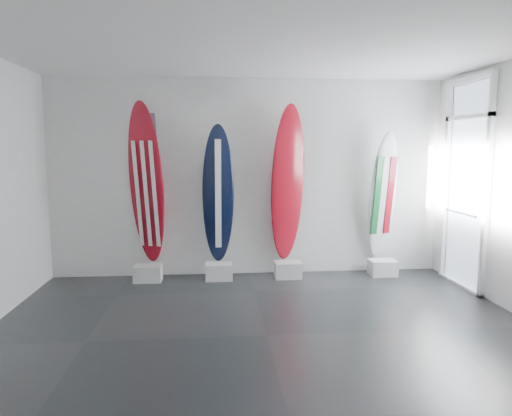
{
  "coord_description": "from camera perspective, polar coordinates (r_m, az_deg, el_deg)",
  "views": [
    {
      "loc": [
        -0.52,
        -4.66,
        1.95
      ],
      "look_at": [
        0.01,
        1.4,
        1.17
      ],
      "focal_mm": 32.77,
      "sensor_mm": 36.0,
      "label": 1
    }
  ],
  "objects": [
    {
      "name": "floor",
      "position": [
        5.08,
        1.29,
        -15.29
      ],
      "size": [
        6.0,
        6.0,
        0.0
      ],
      "primitive_type": "plane",
      "color": "black",
      "rests_on": "ground"
    },
    {
      "name": "ceiling",
      "position": [
        4.81,
        1.4,
        19.91
      ],
      "size": [
        6.0,
        6.0,
        0.0
      ],
      "primitive_type": "plane",
      "rotation": [
        3.14,
        0.0,
        0.0
      ],
      "color": "white",
      "rests_on": "wall_back"
    },
    {
      "name": "wall_back",
      "position": [
        7.19,
        -0.88,
        3.69
      ],
      "size": [
        6.0,
        0.0,
        6.0
      ],
      "primitive_type": "plane",
      "rotation": [
        1.57,
        0.0,
        0.0
      ],
      "color": "silver",
      "rests_on": "ground"
    },
    {
      "name": "wall_front",
      "position": [
        2.27,
        8.43,
        -4.19
      ],
      "size": [
        6.0,
        0.0,
        6.0
      ],
      "primitive_type": "plane",
      "rotation": [
        -1.57,
        0.0,
        0.0
      ],
      "color": "silver",
      "rests_on": "ground"
    },
    {
      "name": "display_block_usa",
      "position": [
        7.15,
        -13.04,
        -7.74
      ],
      "size": [
        0.4,
        0.3,
        0.24
      ],
      "primitive_type": "cube",
      "color": "silver",
      "rests_on": "floor"
    },
    {
      "name": "surfboard_usa",
      "position": [
        7.03,
        -13.24,
        2.87
      ],
      "size": [
        0.63,
        0.52,
        2.4
      ],
      "primitive_type": "ellipsoid",
      "rotation": [
        0.12,
        0.0,
        -0.35
      ],
      "color": "maroon",
      "rests_on": "display_block_usa"
    },
    {
      "name": "display_block_navy",
      "position": [
        7.08,
        -4.54,
        -7.72
      ],
      "size": [
        0.4,
        0.3,
        0.24
      ],
      "primitive_type": "cube",
      "color": "silver",
      "rests_on": "floor"
    },
    {
      "name": "surfboard_navy",
      "position": [
        6.97,
        -4.64,
        1.69
      ],
      "size": [
        0.48,
        0.23,
        2.07
      ],
      "primitive_type": "ellipsoid",
      "rotation": [
        0.06,
        0.0,
        0.05
      ],
      "color": "black",
      "rests_on": "display_block_navy"
    },
    {
      "name": "display_block_swiss",
      "position": [
        7.16,
        3.91,
        -7.54
      ],
      "size": [
        0.4,
        0.3,
        0.24
      ],
      "primitive_type": "cube",
      "color": "silver",
      "rests_on": "floor"
    },
    {
      "name": "surfboard_swiss",
      "position": [
        7.05,
        3.87,
        2.96
      ],
      "size": [
        0.6,
        0.43,
        2.37
      ],
      "primitive_type": "ellipsoid",
      "rotation": [
        0.09,
        0.0,
        0.3
      ],
      "color": "maroon",
      "rests_on": "display_block_swiss"
    },
    {
      "name": "display_block_italy",
      "position": [
        7.53,
        15.19,
        -7.04
      ],
      "size": [
        0.4,
        0.3,
        0.24
      ],
      "primitive_type": "cube",
      "color": "silver",
      "rests_on": "floor"
    },
    {
      "name": "surfboard_italy",
      "position": [
        7.44,
        15.21,
        1.41
      ],
      "size": [
        0.5,
        0.43,
        1.98
      ],
      "primitive_type": "ellipsoid",
      "rotation": [
        0.14,
        0.0,
        0.17
      ],
      "color": "silver",
      "rests_on": "display_block_italy"
    },
    {
      "name": "wall_outlet",
      "position": [
        7.57,
        -19.78,
        -5.37
      ],
      "size": [
        0.09,
        0.02,
        0.13
      ],
      "primitive_type": "cube",
      "color": "silver",
      "rests_on": "wall_back"
    },
    {
      "name": "glass_door",
      "position": [
        7.15,
        24.25,
        2.43
      ],
      "size": [
        0.12,
        1.16,
        2.85
      ],
      "primitive_type": null,
      "color": "white",
      "rests_on": "floor"
    }
  ]
}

